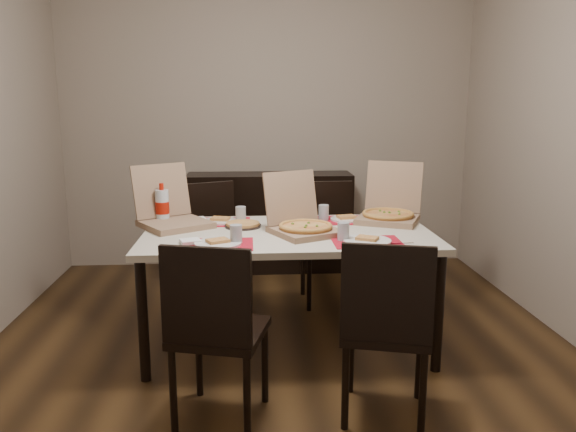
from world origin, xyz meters
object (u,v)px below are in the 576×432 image
object	(u,v)px
chair_far_right	(328,236)
soda_bottle	(162,207)
chair_near_left	(215,326)
dining_table	(288,242)
chair_near_right	(386,323)
chair_far_left	(215,238)
pizza_box_center	(303,224)
sideboard	(270,222)
dip_bowl	(290,224)

from	to	relation	value
chair_far_right	soda_bottle	bearing A→B (deg)	-155.43
chair_near_left	dining_table	bearing A→B (deg)	65.92
chair_near_left	chair_near_right	xyz separation A→B (m)	(0.82, -0.02, 0.00)
chair_near_left	chair_near_right	world-z (taller)	same
chair_far_left	chair_far_right	bearing A→B (deg)	-0.80
chair_far_right	pizza_box_center	size ratio (longest dim) A/B	1.77
chair_far_right	sideboard	bearing A→B (deg)	116.77
chair_near_right	chair_far_right	world-z (taller)	same
sideboard	dining_table	size ratio (longest dim) A/B	0.83
dip_bowl	pizza_box_center	bearing A→B (deg)	-70.61
chair_far_left	dining_table	bearing A→B (deg)	-58.62
chair_far_right	dip_bowl	world-z (taller)	chair_far_right
chair_far_left	chair_far_right	xyz separation A→B (m)	(0.88, -0.01, 0.00)
chair_near_right	chair_far_right	xyz separation A→B (m)	(-0.04, 1.76, 0.00)
sideboard	dip_bowl	xyz separation A→B (m)	(0.08, -1.53, 0.32)
chair_near_right	dip_bowl	world-z (taller)	chair_near_right
pizza_box_center	dip_bowl	bearing A→B (deg)	109.39
chair_far_left	pizza_box_center	distance (m)	1.12
dining_table	pizza_box_center	distance (m)	0.16
chair_far_right	chair_near_right	bearing A→B (deg)	-88.77
chair_near_left	pizza_box_center	world-z (taller)	pizza_box_center
pizza_box_center	chair_near_left	bearing A→B (deg)	-120.01
dip_bowl	dining_table	bearing A→B (deg)	-99.22
chair_far_left	soda_bottle	size ratio (longest dim) A/B	3.40
chair_near_left	chair_far_right	xyz separation A→B (m)	(0.78, 1.74, 0.00)
chair_near_left	chair_far_left	world-z (taller)	same
sideboard	chair_near_left	xyz separation A→B (m)	(-0.35, -2.58, 0.06)
dining_table	chair_near_left	world-z (taller)	chair_near_left
chair_near_right	dip_bowl	xyz separation A→B (m)	(-0.38, 1.07, 0.25)
dining_table	chair_near_right	xyz separation A→B (m)	(0.41, -0.93, -0.17)
chair_far_left	chair_near_right	bearing A→B (deg)	-62.62
chair_far_right	pizza_box_center	xyz separation A→B (m)	(-0.28, -0.88, 0.30)
sideboard	chair_near_right	size ratio (longest dim) A/B	1.61
dining_table	soda_bottle	xyz separation A→B (m)	(-0.82, 0.28, 0.18)
chair_near_left	soda_bottle	size ratio (longest dim) A/B	3.40
chair_far_right	pizza_box_center	bearing A→B (deg)	-107.66
chair_near_left	chair_near_right	bearing A→B (deg)	-1.38
sideboard	chair_far_right	size ratio (longest dim) A/B	1.61
dining_table	chair_far_left	world-z (taller)	chair_far_left
dining_table	chair_near_right	bearing A→B (deg)	-66.48
chair_near_right	pizza_box_center	bearing A→B (deg)	109.87
chair_near_right	chair_far_left	world-z (taller)	same
chair_near_right	chair_far_right	size ratio (longest dim) A/B	1.00
dining_table	dip_bowl	distance (m)	0.16
dining_table	dip_bowl	xyz separation A→B (m)	(0.02, 0.14, 0.08)
chair_near_right	chair_far_right	bearing A→B (deg)	91.23
chair_far_left	chair_near_left	bearing A→B (deg)	-86.64
chair_far_left	dip_bowl	xyz separation A→B (m)	(0.53, -0.70, 0.25)
chair_near_right	pizza_box_center	distance (m)	0.98
dining_table	dip_bowl	bearing A→B (deg)	80.78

